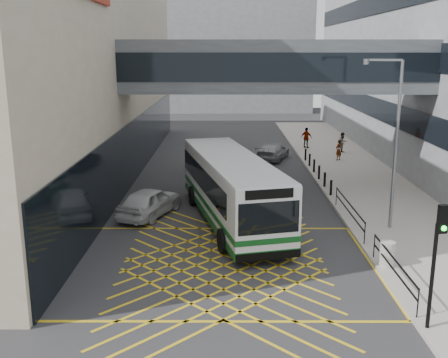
{
  "coord_description": "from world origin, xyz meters",
  "views": [
    {
      "loc": [
        0.06,
        -19.62,
        8.4
      ],
      "look_at": [
        0.0,
        4.0,
        2.6
      ],
      "focal_mm": 42.0,
      "sensor_mm": 36.0,
      "label": 1
    }
  ],
  "objects_px": {
    "car_silver": "(272,151)",
    "street_lamp": "(393,134)",
    "bus": "(231,187)",
    "car_white": "(150,201)",
    "litter_bin": "(387,254)",
    "pedestrian_b": "(343,143)",
    "pedestrian_c": "(306,138)",
    "car_dark": "(207,160)",
    "traffic_light": "(437,249)",
    "pedestrian_a": "(339,150)"
  },
  "relations": [
    {
      "from": "street_lamp",
      "to": "pedestrian_a",
      "type": "xyz_separation_m",
      "value": [
        1.01,
        15.79,
        -3.7
      ]
    },
    {
      "from": "car_silver",
      "to": "street_lamp",
      "type": "distance_m",
      "value": 17.67
    },
    {
      "from": "car_dark",
      "to": "street_lamp",
      "type": "relative_size",
      "value": 0.53
    },
    {
      "from": "car_silver",
      "to": "street_lamp",
      "type": "height_order",
      "value": "street_lamp"
    },
    {
      "from": "car_dark",
      "to": "street_lamp",
      "type": "height_order",
      "value": "street_lamp"
    },
    {
      "from": "car_white",
      "to": "pedestrian_a",
      "type": "relative_size",
      "value": 3.09
    },
    {
      "from": "bus",
      "to": "car_white",
      "type": "bearing_deg",
      "value": 153.64
    },
    {
      "from": "street_lamp",
      "to": "pedestrian_c",
      "type": "bearing_deg",
      "value": 107.96
    },
    {
      "from": "traffic_light",
      "to": "car_dark",
      "type": "bearing_deg",
      "value": 97.27
    },
    {
      "from": "car_white",
      "to": "street_lamp",
      "type": "bearing_deg",
      "value": -169.56
    },
    {
      "from": "pedestrian_c",
      "to": "pedestrian_a",
      "type": "bearing_deg",
      "value": 139.56
    },
    {
      "from": "traffic_light",
      "to": "pedestrian_c",
      "type": "xyz_separation_m",
      "value": [
        0.83,
        30.57,
        -1.71
      ]
    },
    {
      "from": "bus",
      "to": "traffic_light",
      "type": "relative_size",
      "value": 3.08
    },
    {
      "from": "pedestrian_c",
      "to": "bus",
      "type": "bearing_deg",
      "value": 102.79
    },
    {
      "from": "street_lamp",
      "to": "pedestrian_b",
      "type": "distance_m",
      "value": 19.37
    },
    {
      "from": "pedestrian_b",
      "to": "pedestrian_c",
      "type": "height_order",
      "value": "pedestrian_c"
    },
    {
      "from": "pedestrian_a",
      "to": "pedestrian_b",
      "type": "height_order",
      "value": "pedestrian_b"
    },
    {
      "from": "street_lamp",
      "to": "litter_bin",
      "type": "xyz_separation_m",
      "value": [
        -1.38,
        -4.72,
        -3.99
      ]
    },
    {
      "from": "car_white",
      "to": "pedestrian_a",
      "type": "height_order",
      "value": "pedestrian_a"
    },
    {
      "from": "bus",
      "to": "car_dark",
      "type": "xyz_separation_m",
      "value": [
        -1.62,
        12.21,
        -1.13
      ]
    },
    {
      "from": "bus",
      "to": "car_dark",
      "type": "height_order",
      "value": "bus"
    },
    {
      "from": "traffic_light",
      "to": "pedestrian_a",
      "type": "bearing_deg",
      "value": 73.39
    },
    {
      "from": "traffic_light",
      "to": "pedestrian_c",
      "type": "distance_m",
      "value": 30.63
    },
    {
      "from": "pedestrian_a",
      "to": "pedestrian_b",
      "type": "distance_m",
      "value": 3.28
    },
    {
      "from": "car_white",
      "to": "pedestrian_b",
      "type": "height_order",
      "value": "pedestrian_b"
    },
    {
      "from": "street_lamp",
      "to": "car_white",
      "type": "bearing_deg",
      "value": -174.68
    },
    {
      "from": "traffic_light",
      "to": "pedestrian_b",
      "type": "distance_m",
      "value": 28.71
    },
    {
      "from": "pedestrian_b",
      "to": "car_dark",
      "type": "bearing_deg",
      "value": 174.01
    },
    {
      "from": "pedestrian_a",
      "to": "pedestrian_b",
      "type": "relative_size",
      "value": 0.95
    },
    {
      "from": "car_white",
      "to": "car_dark",
      "type": "xyz_separation_m",
      "value": [
        2.59,
        11.26,
        -0.12
      ]
    },
    {
      "from": "litter_bin",
      "to": "pedestrian_c",
      "type": "relative_size",
      "value": 0.57
    },
    {
      "from": "street_lamp",
      "to": "pedestrian_b",
      "type": "bearing_deg",
      "value": 100.07
    },
    {
      "from": "litter_bin",
      "to": "pedestrian_b",
      "type": "distance_m",
      "value": 23.87
    },
    {
      "from": "car_silver",
      "to": "pedestrian_c",
      "type": "distance_m",
      "value": 5.43
    },
    {
      "from": "litter_bin",
      "to": "pedestrian_b",
      "type": "relative_size",
      "value": 0.6
    },
    {
      "from": "car_silver",
      "to": "traffic_light",
      "type": "height_order",
      "value": "traffic_light"
    },
    {
      "from": "car_white",
      "to": "pedestrian_c",
      "type": "relative_size",
      "value": 2.76
    },
    {
      "from": "car_dark",
      "to": "pedestrian_a",
      "type": "relative_size",
      "value": 2.66
    },
    {
      "from": "car_dark",
      "to": "pedestrian_a",
      "type": "bearing_deg",
      "value": -179.88
    },
    {
      "from": "bus",
      "to": "street_lamp",
      "type": "distance_m",
      "value": 8.08
    },
    {
      "from": "car_silver",
      "to": "litter_bin",
      "type": "bearing_deg",
      "value": 115.92
    },
    {
      "from": "street_lamp",
      "to": "litter_bin",
      "type": "bearing_deg",
      "value": -90.22
    },
    {
      "from": "traffic_light",
      "to": "litter_bin",
      "type": "distance_m",
      "value": 5.25
    },
    {
      "from": "car_silver",
      "to": "pedestrian_b",
      "type": "bearing_deg",
      "value": -141.18
    },
    {
      "from": "pedestrian_c",
      "to": "car_silver",
      "type": "bearing_deg",
      "value": 83.99
    },
    {
      "from": "bus",
      "to": "street_lamp",
      "type": "bearing_deg",
      "value": -23.23
    },
    {
      "from": "bus",
      "to": "litter_bin",
      "type": "distance_m",
      "value": 8.6
    },
    {
      "from": "pedestrian_b",
      "to": "bus",
      "type": "bearing_deg",
      "value": -150.3
    },
    {
      "from": "traffic_light",
      "to": "street_lamp",
      "type": "height_order",
      "value": "street_lamp"
    },
    {
      "from": "car_dark",
      "to": "pedestrian_c",
      "type": "distance_m",
      "value": 11.3
    }
  ]
}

